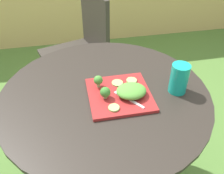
{
  "coord_description": "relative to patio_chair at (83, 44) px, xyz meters",
  "views": [
    {
      "loc": [
        -0.13,
        -0.83,
        1.45
      ],
      "look_at": [
        0.03,
        -0.02,
        0.79
      ],
      "focal_mm": 39.83,
      "sensor_mm": 36.0,
      "label": 1
    }
  ],
  "objects": [
    {
      "name": "drinking_glass",
      "position": [
        0.33,
        -0.94,
        0.28
      ],
      "size": [
        0.08,
        0.08,
        0.13
      ],
      "color": "#149989",
      "rests_on": "patio_table"
    },
    {
      "name": "patio_table",
      "position": [
        0.02,
        -0.89,
        -0.04
      ],
      "size": [
        0.92,
        0.92,
        0.75
      ],
      "color": "#28231E",
      "rests_on": "ground_plane"
    },
    {
      "name": "fork",
      "position": [
        0.1,
        -0.96,
        0.24
      ],
      "size": [
        0.1,
        0.14,
        0.0
      ],
      "color": "silver",
      "rests_on": "salad_plate"
    },
    {
      "name": "cucumber_slice_2",
      "position": [
        0.08,
        -0.85,
        0.24
      ],
      "size": [
        0.05,
        0.05,
        0.01
      ],
      "primitive_type": "cylinder",
      "color": "#8EB766",
      "rests_on": "salad_plate"
    },
    {
      "name": "lettuce_mound",
      "position": [
        0.12,
        -0.94,
        0.26
      ],
      "size": [
        0.13,
        0.11,
        0.04
      ],
      "primitive_type": "ellipsoid",
      "color": "#519338",
      "rests_on": "salad_plate"
    },
    {
      "name": "patio_chair",
      "position": [
        0.0,
        0.0,
        0.0
      ],
      "size": [
        0.55,
        0.55,
        0.9
      ],
      "color": "#332D28",
      "rests_on": "ground_plane"
    },
    {
      "name": "salad_plate",
      "position": [
        0.08,
        -0.92,
        0.23
      ],
      "size": [
        0.27,
        0.27,
        0.01
      ],
      "primitive_type": "cube",
      "color": "maroon",
      "rests_on": "patio_table"
    },
    {
      "name": "cucumber_slice_1",
      "position": [
        0.04,
        -1.01,
        0.24
      ],
      "size": [
        0.04,
        0.04,
        0.01
      ],
      "primitive_type": "cylinder",
      "color": "#8EB766",
      "rests_on": "salad_plate"
    },
    {
      "name": "broccoli_floret_1",
      "position": [
        -0.0,
        -0.86,
        0.27
      ],
      "size": [
        0.04,
        0.04,
        0.06
      ],
      "color": "#99B770",
      "rests_on": "salad_plate"
    },
    {
      "name": "cucumber_slice_0",
      "position": [
        0.15,
        -0.85,
        0.24
      ],
      "size": [
        0.05,
        0.05,
        0.01
      ],
      "primitive_type": "cylinder",
      "color": "#8EB766",
      "rests_on": "salad_plate"
    },
    {
      "name": "broccoli_floret_0",
      "position": [
        0.01,
        -0.94,
        0.27
      ],
      "size": [
        0.04,
        0.04,
        0.05
      ],
      "color": "#99B770",
      "rests_on": "salad_plate"
    }
  ]
}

